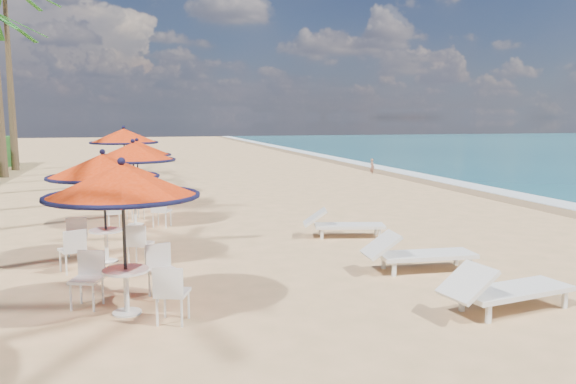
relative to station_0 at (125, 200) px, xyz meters
name	(u,v)px	position (x,y,z in m)	size (l,w,h in m)	color
ground	(420,288)	(4.90, -0.03, -1.74)	(160.00, 160.00, 0.00)	tan
foam_strip	(509,194)	(14.20, 9.97, -1.74)	(1.20, 140.00, 0.04)	white
wetsand_band	(489,195)	(13.30, 9.97, -1.74)	(1.40, 140.00, 0.02)	olive
station_0	(125,200)	(0.00, 0.00, 0.00)	(2.28, 2.28, 2.38)	black
station_1	(102,180)	(-0.50, 3.25, -0.04)	(2.23, 2.23, 2.33)	black
station_2	(134,162)	(0.13, 7.28, 0.00)	(2.28, 2.33, 2.38)	black
station_3	(136,155)	(0.22, 10.45, 0.01)	(2.20, 2.31, 2.30)	black
station_4	(125,142)	(-0.19, 13.69, 0.29)	(2.55, 2.55, 2.66)	black
lounger_near	(503,288)	(5.51, -1.48, -1.37)	(2.29, 1.03, 0.79)	white
lounger_mid	(416,253)	(5.33, 0.96, -1.37)	(2.23, 0.85, 0.78)	white
lounger_far	(341,224)	(5.06, 4.29, -1.40)	(2.10, 1.10, 0.72)	white
person	(372,166)	(12.21, 18.59, -1.31)	(0.32, 0.21, 0.87)	#8D5B47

